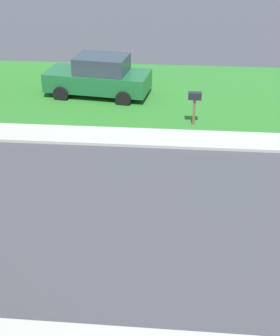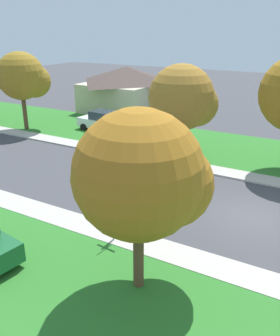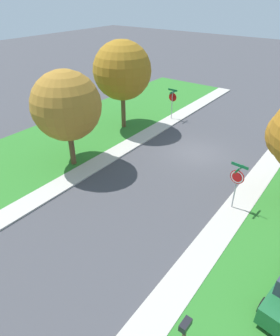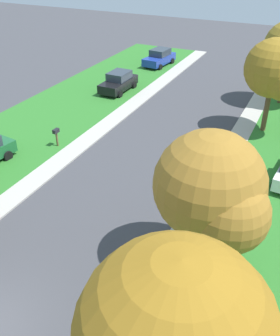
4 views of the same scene
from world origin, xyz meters
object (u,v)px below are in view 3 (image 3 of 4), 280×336
Objects in this scene: stop_sign_near_corner at (172,99)px; mailbox at (185,328)px; tree_across_right at (66,106)px; stop_sign_far_corner at (237,179)px; tree_sidewalk_far at (121,72)px.

stop_sign_near_corner is 2.11× the size of mailbox.
tree_across_right is 14.04m from mailbox.
stop_sign_far_corner is at bearing 135.98° from stop_sign_near_corner.
tree_across_right is 0.89× the size of tree_sidewalk_far.
tree_across_right is at bearing -27.34° from mailbox.
stop_sign_near_corner is 12.99m from stop_sign_far_corner.
stop_sign_near_corner reaches higher than mailbox.
stop_sign_near_corner is at bearing -97.05° from tree_across_right.
stop_sign_near_corner is 0.39× the size of tree_sidewalk_far.
tree_sidewalk_far is (1.25, -6.88, 0.61)m from tree_across_right.
stop_sign_near_corner and stop_sign_far_corner have the same top height.
stop_sign_near_corner is 10.96m from tree_across_right.
tree_sidewalk_far reaches higher than stop_sign_near_corner.
stop_sign_far_corner is 10.99m from tree_across_right.
tree_across_right reaches higher than stop_sign_near_corner.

